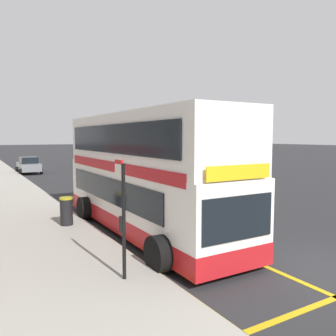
% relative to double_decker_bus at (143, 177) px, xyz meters
% --- Properties ---
extents(ground_plane, '(260.00, 260.00, 0.00)m').
position_rel_double_decker_bus_xyz_m(ground_plane, '(2.46, 26.38, -2.06)').
color(ground_plane, '#28282B').
extents(double_decker_bus, '(3.22, 10.49, 4.40)m').
position_rel_double_decker_bus_xyz_m(double_decker_bus, '(0.00, 0.00, 0.00)').
color(double_decker_bus, white).
rests_on(double_decker_bus, ground).
extents(bus_bay_markings, '(2.96, 13.66, 0.01)m').
position_rel_double_decker_bus_xyz_m(bus_bay_markings, '(-0.06, -0.25, -2.06)').
color(bus_bay_markings, gold).
rests_on(bus_bay_markings, ground).
extents(bus_stop_sign, '(0.09, 0.51, 2.87)m').
position_rel_double_decker_bus_xyz_m(bus_stop_sign, '(-2.46, -3.88, -0.25)').
color(bus_stop_sign, black).
rests_on(bus_stop_sign, pavement_near).
extents(parked_car_grey_kerbside, '(2.09, 4.20, 1.62)m').
position_rel_double_decker_bus_xyz_m(parked_car_grey_kerbside, '(-0.55, 24.25, -1.26)').
color(parked_car_grey_kerbside, slate).
rests_on(parked_car_grey_kerbside, ground).
extents(parked_car_maroon_ahead, '(2.09, 4.20, 1.62)m').
position_rel_double_decker_bus_xyz_m(parked_car_maroon_ahead, '(7.27, 30.70, -1.26)').
color(parked_car_maroon_ahead, maroon).
rests_on(parked_car_maroon_ahead, ground).
extents(litter_bin, '(0.51, 0.51, 1.09)m').
position_rel_double_decker_bus_xyz_m(litter_bin, '(-2.40, 1.90, -1.37)').
color(litter_bin, black).
rests_on(litter_bin, pavement_near).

